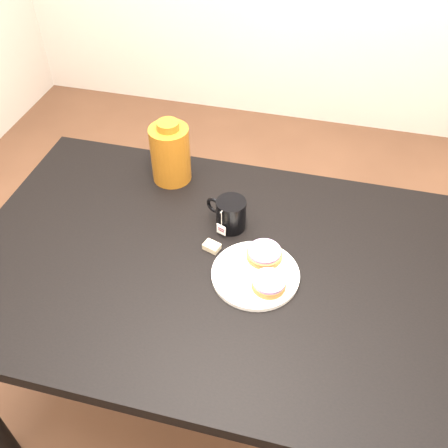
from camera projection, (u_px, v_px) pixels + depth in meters
The scene contains 8 objects.
ground_plane at pixel (218, 393), 1.90m from camera, with size 4.00×4.00×0.00m, color brown.
table at pixel (217, 281), 1.43m from camera, with size 1.40×0.90×0.75m.
plate at pixel (255, 274), 1.33m from camera, with size 0.24×0.24×0.02m.
bagel_back at pixel (264, 254), 1.36m from camera, with size 0.14×0.14×0.03m.
bagel_front at pixel (269, 283), 1.29m from camera, with size 0.10×0.10×0.03m.
mug at pixel (230, 214), 1.44m from camera, with size 0.14×0.11×0.10m.
teabag_pouch at pixel (212, 247), 1.40m from camera, with size 0.04×0.03×0.02m, color #C6B793.
bagel_package at pixel (170, 153), 1.57m from camera, with size 0.16×0.16×0.21m.
Camera 1 is at (0.24, -0.88, 1.78)m, focal length 40.00 mm.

